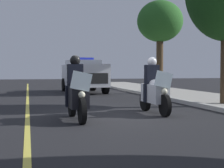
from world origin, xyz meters
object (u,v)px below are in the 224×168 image
(police_motorcycle_lead_left, at_px, (76,94))
(tree_far_back, at_px, (160,22))
(police_suv, at_px, (84,74))
(police_motorcycle_lead_right, at_px, (154,91))

(police_motorcycle_lead_left, distance_m, tree_far_back, 11.22)
(police_motorcycle_lead_left, bearing_deg, police_suv, 169.89)
(police_motorcycle_lead_left, relative_size, tree_far_back, 0.42)
(police_motorcycle_lead_left, distance_m, police_motorcycle_lead_right, 2.58)
(police_suv, distance_m, tree_far_back, 5.30)
(police_motorcycle_lead_left, bearing_deg, tree_far_back, 146.48)
(police_motorcycle_lead_left, relative_size, police_motorcycle_lead_right, 1.00)
(police_motorcycle_lead_right, xyz_separation_m, police_suv, (-10.15, -0.53, 0.37))
(police_motorcycle_lead_right, height_order, police_suv, police_suv)
(police_motorcycle_lead_left, bearing_deg, police_motorcycle_lead_right, 106.71)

